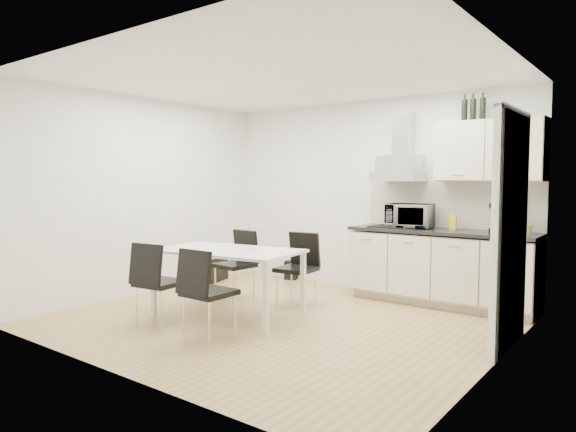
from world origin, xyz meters
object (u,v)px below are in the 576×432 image
at_px(chair_far_right, 296,270).
at_px(floor_speaker, 291,270).
at_px(chair_near_left, 160,284).
at_px(guitar_amp, 212,266).
at_px(chair_near_right, 209,294).
at_px(dining_table, 228,256).
at_px(kitchenette, 446,237).
at_px(chair_far_left, 234,266).

bearing_deg(chair_far_right, floor_speaker, -56.51).
xyz_separation_m(chair_near_left, guitar_amp, (-1.27, 1.99, -0.21)).
bearing_deg(chair_near_right, dining_table, 121.77).
relative_size(chair_far_right, floor_speaker, 3.10).
relative_size(kitchenette, guitar_amp, 4.18).
bearing_deg(kitchenette, chair_near_left, -127.42).
relative_size(chair_far_left, guitar_amp, 1.46).
distance_m(chair_far_right, floor_speaker, 1.72).
height_order(dining_table, chair_near_left, chair_near_left).
bearing_deg(guitar_amp, chair_far_left, -47.67).
distance_m(kitchenette, chair_near_left, 3.37).
bearing_deg(chair_far_right, kitchenette, -145.88).
height_order(chair_near_right, floor_speaker, chair_near_right).
bearing_deg(chair_near_right, chair_near_left, 178.83).
bearing_deg(floor_speaker, kitchenette, -18.26).
height_order(chair_near_right, guitar_amp, chair_near_right).
relative_size(kitchenette, chair_near_right, 2.86).
relative_size(dining_table, chair_far_right, 1.90).
bearing_deg(chair_near_right, guitar_amp, 135.11).
height_order(chair_near_left, guitar_amp, chair_near_left).
distance_m(chair_far_right, chair_near_right, 1.53).
height_order(dining_table, floor_speaker, dining_table).
distance_m(chair_near_left, chair_near_right, 0.74).
bearing_deg(chair_near_right, floor_speaker, 112.32).
distance_m(chair_far_left, chair_near_left, 1.29).
relative_size(chair_far_right, guitar_amp, 1.46).
relative_size(guitar_amp, floor_speaker, 2.12).
height_order(chair_far_right, guitar_amp, chair_far_right).
bearing_deg(chair_near_left, floor_speaker, 91.17).
relative_size(chair_near_left, chair_near_right, 1.00).
relative_size(chair_far_left, chair_far_right, 1.00).
bearing_deg(chair_near_right, chair_far_right, 93.82).
relative_size(chair_far_left, floor_speaker, 3.10).
xyz_separation_m(chair_far_left, chair_near_right, (0.89, -1.30, 0.00)).
xyz_separation_m(chair_far_right, guitar_amp, (-1.91, 0.48, -0.21)).
xyz_separation_m(kitchenette, chair_near_left, (-2.03, -2.66, -0.39)).
bearing_deg(chair_near_left, chair_far_right, 59.71).
height_order(chair_far_left, chair_near_right, same).
height_order(chair_far_right, floor_speaker, chair_far_right).
distance_m(dining_table, guitar_amp, 2.09).
bearing_deg(kitchenette, chair_near_right, -115.81).
bearing_deg(guitar_amp, floor_speaker, 29.15).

